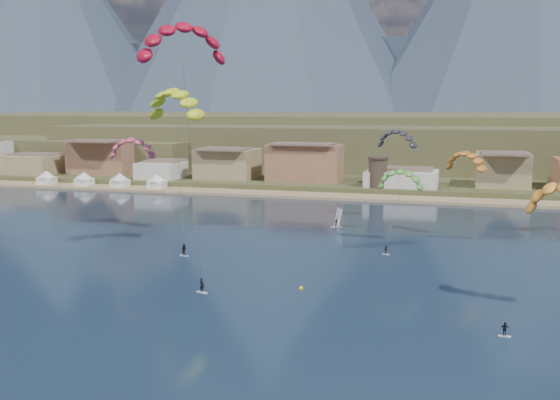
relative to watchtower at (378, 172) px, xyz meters
name	(u,v)px	position (x,y,z in m)	size (l,w,h in m)	color
ground	(202,329)	(-5.00, -114.00, -6.37)	(2400.00, 2400.00, 0.00)	black
beach	(355,197)	(-5.00, -8.00, -6.12)	(2200.00, 12.00, 0.90)	tan
land	(432,131)	(-5.00, 446.00, -6.37)	(2200.00, 900.00, 4.00)	brown
foothills	(451,140)	(17.39, 118.47, 2.71)	(940.00, 210.00, 18.00)	brown
mountain_ridge	(434,6)	(-19.60, 709.65, 143.94)	(2060.00, 480.00, 400.00)	#293645
town	(234,160)	(-45.00, 8.00, 1.63)	(400.00, 24.00, 12.00)	silver
watchtower	(378,172)	(0.00, 0.00, 0.00)	(5.82, 5.82, 8.60)	#47382D
beach_tents	(101,176)	(-81.25, -8.00, -2.66)	(43.40, 6.40, 5.00)	white
kitesurfer_red	(182,37)	(-18.14, -88.37, 28.20)	(15.70, 19.32, 38.50)	silver
kitesurfer_yellow	(175,100)	(-28.51, -68.76, 19.27)	(14.99, 18.85, 30.09)	silver
kitesurfer_green	(400,177)	(11.81, -63.33, 5.79)	(8.70, 11.11, 15.16)	silver
distant_kite_pink	(132,145)	(-39.51, -65.21, 10.71)	(9.85, 6.64, 20.05)	#262626
distant_kite_dark	(397,135)	(8.89, -40.59, 11.97)	(9.50, 6.92, 21.13)	#262626
distant_kite_orange	(466,158)	(22.84, -54.78, 8.71)	(8.78, 7.74, 17.97)	#262626
windsurfer	(337,221)	(-1.84, -50.21, -5.14)	(2.18, 2.37, 3.88)	silver
buoy	(301,288)	(1.78, -95.59, -6.26)	(0.61, 0.61, 0.61)	gold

